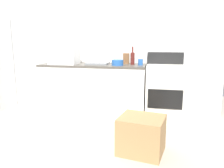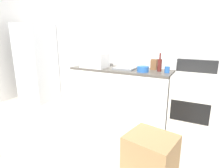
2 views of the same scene
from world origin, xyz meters
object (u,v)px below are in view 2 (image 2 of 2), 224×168
refrigerator (37,63)px  cardboard_box_medium (150,154)px  knife_block (154,64)px  stove_oven (192,102)px  microwave (95,60)px  wine_bottle (160,65)px  coffee_mug (167,70)px  mixing_bowl (143,69)px

refrigerator → cardboard_box_medium: bearing=-21.3°
knife_block → cardboard_box_medium: bearing=-74.9°
stove_oven → microwave: 1.79m
refrigerator → microwave: bearing=-1.7°
microwave → knife_block: microwave is taller
refrigerator → cardboard_box_medium: 3.26m
stove_oven → knife_block: size_ratio=6.11×
microwave → knife_block: (1.03, 0.27, -0.05)m
refrigerator → wine_bottle: 2.73m
wine_bottle → coffee_mug: (0.14, -0.07, -0.06)m
stove_oven → refrigerator: bearing=-179.0°
microwave → coffee_mug: size_ratio=4.60×
knife_block → mixing_bowl: 0.30m
stove_oven → wine_bottle: size_ratio=3.67×
microwave → refrigerator: bearing=178.3°
refrigerator → microwave: size_ratio=3.75×
refrigerator → coffee_mug: bearing=0.7°
knife_block → refrigerator: bearing=-175.1°
coffee_mug → cardboard_box_medium: coffee_mug is taller
mixing_bowl → stove_oven: bearing=8.3°
wine_bottle → mixing_bowl: wine_bottle is taller
wine_bottle → cardboard_box_medium: bearing=-78.8°
refrigerator → stove_oven: (3.27, 0.06, -0.40)m
coffee_mug → mixing_bowl: bearing=-165.5°
stove_oven → mixing_bowl: size_ratio=5.79×
coffee_mug → mixing_bowl: coffee_mug is taller
stove_oven → cardboard_box_medium: bearing=-103.6°
microwave → wine_bottle: (1.15, 0.15, -0.03)m
knife_block → coffee_mug: bearing=-35.3°
wine_bottle → knife_block: 0.17m
knife_block → cardboard_box_medium: 1.63m
refrigerator → stove_oven: size_ratio=1.57×
refrigerator → microwave: 1.58m
stove_oven → wine_bottle: wine_bottle is taller
refrigerator → coffee_mug: 2.87m
coffee_mug → cardboard_box_medium: (0.11, -1.20, -0.73)m
microwave → mixing_bowl: microwave is taller
wine_bottle → cardboard_box_medium: (0.25, -1.27, -0.79)m
cardboard_box_medium → coffee_mug: bearing=95.3°
wine_bottle → cardboard_box_medium: wine_bottle is taller
mixing_bowl → refrigerator: bearing=178.7°
wine_bottle → refrigerator: bearing=-177.8°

